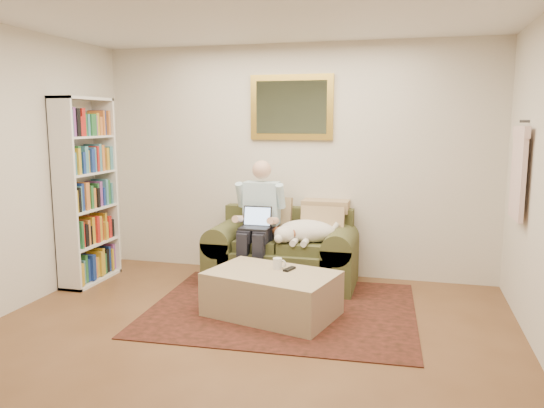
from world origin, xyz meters
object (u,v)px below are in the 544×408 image
at_px(seated_man, 258,224).
at_px(bookshelf, 87,191).
at_px(laptop, 256,222).
at_px(sleeping_dog, 307,231).
at_px(sofa, 282,258).
at_px(coffee_mug, 277,263).
at_px(ottoman, 272,294).

distance_m(seated_man, bookshelf, 1.89).
distance_m(laptop, sleeping_dog, 0.55).
distance_m(seated_man, sleeping_dog, 0.53).
height_order(laptop, sleeping_dog, laptop).
xyz_separation_m(sofa, seated_man, (-0.24, -0.15, 0.39)).
height_order(coffee_mug, bookshelf, bookshelf).
relative_size(ottoman, coffee_mug, 11.17).
relative_size(laptop, sleeping_dog, 0.47).
bearing_deg(coffee_mug, laptop, 121.17).
bearing_deg(laptop, sleeping_dog, 13.64).
xyz_separation_m(sofa, bookshelf, (-2.07, -0.46, 0.73)).
height_order(seated_man, ottoman, seated_man).
relative_size(seated_man, laptop, 4.33).
distance_m(sleeping_dog, bookshelf, 2.42).
relative_size(sofa, bookshelf, 0.79).
height_order(sofa, laptop, laptop).
distance_m(sofa, coffee_mug, 0.90).
height_order(sofa, bookshelf, bookshelf).
bearing_deg(seated_man, coffee_mug, -61.05).
bearing_deg(bookshelf, ottoman, -13.29).
distance_m(sofa, bookshelf, 2.24).
xyz_separation_m(laptop, bookshelf, (-1.83, -0.26, 0.30)).
height_order(sofa, sleeping_dog, sofa).
relative_size(sofa, laptop, 5.15).
distance_m(seated_man, coffee_mug, 0.85).
xyz_separation_m(seated_man, sleeping_dog, (0.52, 0.07, -0.06)).
bearing_deg(coffee_mug, ottoman, -99.82).
relative_size(sofa, seated_man, 1.19).
distance_m(laptop, coffee_mug, 0.80).
bearing_deg(coffee_mug, bookshelf, 169.86).
distance_m(seated_man, laptop, 0.07).
relative_size(seated_man, coffee_mug, 13.33).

